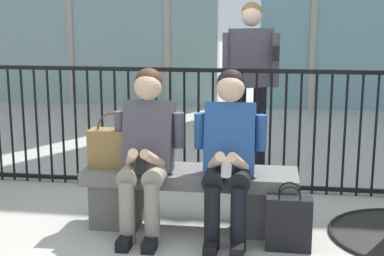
{
  "coord_description": "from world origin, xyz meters",
  "views": [
    {
      "loc": [
        0.59,
        -3.91,
        1.59
      ],
      "look_at": [
        0.0,
        0.1,
        0.75
      ],
      "focal_mm": 51.25,
      "sensor_mm": 36.0,
      "label": 1
    }
  ],
  "objects_px": {
    "stone_bench": "(190,193)",
    "shopping_bag": "(289,223)",
    "handbag_on_bench": "(114,147)",
    "seated_person_companion": "(229,149)",
    "seated_person_with_phone": "(147,146)",
    "bystander_at_railing": "(250,76)"
  },
  "relations": [
    {
      "from": "shopping_bag",
      "to": "handbag_on_bench",
      "type": "bearing_deg",
      "value": 167.23
    },
    {
      "from": "seated_person_with_phone",
      "to": "handbag_on_bench",
      "type": "height_order",
      "value": "seated_person_with_phone"
    },
    {
      "from": "seated_person_with_phone",
      "to": "seated_person_companion",
      "type": "xyz_separation_m",
      "value": [
        0.6,
        0.0,
        0.0
      ]
    },
    {
      "from": "handbag_on_bench",
      "to": "seated_person_companion",
      "type": "bearing_deg",
      "value": -7.68
    },
    {
      "from": "stone_bench",
      "to": "shopping_bag",
      "type": "relative_size",
      "value": 3.41
    },
    {
      "from": "stone_bench",
      "to": "handbag_on_bench",
      "type": "height_order",
      "value": "handbag_on_bench"
    },
    {
      "from": "stone_bench",
      "to": "seated_person_companion",
      "type": "height_order",
      "value": "seated_person_companion"
    },
    {
      "from": "seated_person_companion",
      "to": "handbag_on_bench",
      "type": "height_order",
      "value": "seated_person_companion"
    },
    {
      "from": "stone_bench",
      "to": "seated_person_with_phone",
      "type": "xyz_separation_m",
      "value": [
        -0.3,
        -0.13,
        0.38
      ]
    },
    {
      "from": "seated_person_with_phone",
      "to": "bystander_at_railing",
      "type": "xyz_separation_m",
      "value": [
        0.68,
        1.59,
        0.35
      ]
    },
    {
      "from": "seated_person_companion",
      "to": "shopping_bag",
      "type": "bearing_deg",
      "value": -22.51
    },
    {
      "from": "stone_bench",
      "to": "seated_person_with_phone",
      "type": "height_order",
      "value": "seated_person_with_phone"
    },
    {
      "from": "seated_person_with_phone",
      "to": "seated_person_companion",
      "type": "relative_size",
      "value": 1.0
    },
    {
      "from": "stone_bench",
      "to": "bystander_at_railing",
      "type": "xyz_separation_m",
      "value": [
        0.38,
        1.46,
        0.73
      ]
    },
    {
      "from": "stone_bench",
      "to": "handbag_on_bench",
      "type": "relative_size",
      "value": 3.75
    },
    {
      "from": "seated_person_with_phone",
      "to": "shopping_bag",
      "type": "bearing_deg",
      "value": -9.82
    },
    {
      "from": "seated_person_companion",
      "to": "seated_person_with_phone",
      "type": "bearing_deg",
      "value": 180.0
    },
    {
      "from": "seated_person_companion",
      "to": "shopping_bag",
      "type": "relative_size",
      "value": 2.58
    },
    {
      "from": "stone_bench",
      "to": "bystander_at_railing",
      "type": "height_order",
      "value": "bystander_at_railing"
    },
    {
      "from": "stone_bench",
      "to": "bystander_at_railing",
      "type": "distance_m",
      "value": 1.68
    },
    {
      "from": "stone_bench",
      "to": "seated_person_with_phone",
      "type": "relative_size",
      "value": 1.32
    },
    {
      "from": "seated_person_with_phone",
      "to": "shopping_bag",
      "type": "distance_m",
      "value": 1.14
    }
  ]
}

